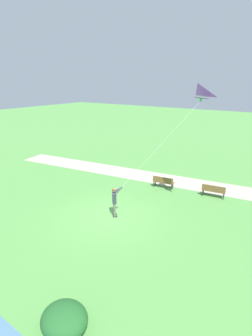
# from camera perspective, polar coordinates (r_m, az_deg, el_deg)

# --- Properties ---
(ground_plane) EXTENTS (120.00, 120.00, 0.00)m
(ground_plane) POSITION_cam_1_polar(r_m,az_deg,el_deg) (14.89, -3.87, -10.76)
(ground_plane) COLOR #569947
(walkway_path) EXTENTS (7.02, 32.01, 0.02)m
(walkway_path) POSITION_cam_1_polar(r_m,az_deg,el_deg) (19.84, 13.98, -3.39)
(walkway_path) COLOR #B7AD99
(walkway_path) RESTS_ON ground
(person_kite_flyer) EXTENTS (0.58, 0.61, 1.83)m
(person_kite_flyer) POSITION_cam_1_polar(r_m,az_deg,el_deg) (14.39, -2.58, -7.14)
(person_kite_flyer) COLOR #232328
(person_kite_flyer) RESTS_ON ground
(flying_kite) EXTENTS (3.26, 3.74, 5.50)m
(flying_kite) POSITION_cam_1_polar(r_m,az_deg,el_deg) (13.83, 15.74, 15.95)
(flying_kite) COLOR purple
(park_bench_near_walkway) EXTENTS (0.65, 1.55, 0.88)m
(park_bench_near_walkway) POSITION_cam_1_polar(r_m,az_deg,el_deg) (18.48, 8.42, -3.02)
(park_bench_near_walkway) COLOR brown
(park_bench_near_walkway) RESTS_ON ground
(park_bench_far_walkway) EXTENTS (0.65, 1.55, 0.88)m
(park_bench_far_walkway) POSITION_cam_1_polar(r_m,az_deg,el_deg) (17.85, 19.19, -4.74)
(park_bench_far_walkway) COLOR brown
(park_bench_far_walkway) RESTS_ON ground
(lakeside_shrub) EXTENTS (1.39, 1.52, 0.84)m
(lakeside_shrub) POSITION_cam_1_polar(r_m,az_deg,el_deg) (9.28, -13.78, -30.39)
(lakeside_shrub) COLOR #236028
(lakeside_shrub) RESTS_ON ground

